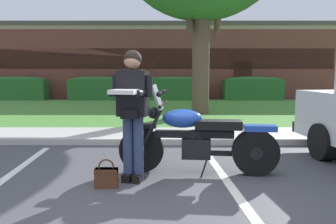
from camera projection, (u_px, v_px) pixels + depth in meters
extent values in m
plane|color=#424247|center=(169.00, 193.00, 3.93)|extent=(140.00, 140.00, 0.00)
cube|color=#B7B2A8|center=(169.00, 141.00, 6.64)|extent=(60.00, 0.20, 0.12)
cube|color=#B7B2A8|center=(169.00, 134.00, 7.49)|extent=(60.00, 1.50, 0.08)
cube|color=#478433|center=(169.00, 110.00, 12.63)|extent=(60.00, 8.86, 0.06)
cube|color=silver|center=(233.00, 187.00, 4.12)|extent=(0.37, 4.40, 0.01)
cylinder|color=black|center=(143.00, 150.00, 4.77)|extent=(0.65, 0.16, 0.64)
cylinder|color=black|center=(143.00, 150.00, 4.77)|extent=(0.19, 0.14, 0.18)
cylinder|color=black|center=(257.00, 152.00, 4.62)|extent=(0.65, 0.24, 0.64)
cylinder|color=black|center=(257.00, 152.00, 4.62)|extent=(0.20, 0.22, 0.18)
cube|color=black|center=(143.00, 126.00, 4.73)|extent=(0.45, 0.18, 0.06)
cube|color=blue|center=(261.00, 128.00, 4.57)|extent=(0.46, 0.24, 0.08)
cylinder|color=black|center=(151.00, 132.00, 4.65)|extent=(0.31, 0.07, 0.58)
cylinder|color=black|center=(153.00, 130.00, 4.81)|extent=(0.31, 0.07, 0.58)
sphere|color=black|center=(154.00, 113.00, 4.69)|extent=(0.17, 0.17, 0.17)
cylinder|color=black|center=(164.00, 104.00, 4.67)|extent=(0.10, 0.72, 0.03)
cylinder|color=black|center=(161.00, 107.00, 4.31)|extent=(0.05, 0.10, 0.04)
cylinder|color=black|center=(167.00, 102.00, 5.02)|extent=(0.05, 0.10, 0.04)
sphere|color=black|center=(160.00, 94.00, 4.35)|extent=(0.08, 0.08, 0.08)
sphere|color=black|center=(165.00, 92.00, 4.95)|extent=(0.08, 0.08, 0.08)
cube|color=#B2BCC6|center=(159.00, 97.00, 4.66)|extent=(0.17, 0.37, 0.35)
cube|color=black|center=(195.00, 134.00, 4.67)|extent=(1.10, 0.20, 0.10)
ellipsoid|color=blue|center=(183.00, 118.00, 4.66)|extent=(0.59, 0.37, 0.26)
cube|color=black|center=(219.00, 125.00, 4.62)|extent=(0.66, 0.34, 0.12)
cube|color=black|center=(197.00, 148.00, 4.69)|extent=(0.42, 0.28, 0.28)
cylinder|color=black|center=(195.00, 137.00, 4.68)|extent=(0.18, 0.14, 0.21)
cylinder|color=black|center=(200.00, 137.00, 4.67)|extent=(0.18, 0.14, 0.21)
cylinder|color=black|center=(223.00, 153.00, 4.81)|extent=(0.60, 0.14, 0.08)
cylinder|color=black|center=(237.00, 154.00, 4.79)|extent=(0.60, 0.14, 0.08)
cylinder|color=black|center=(206.00, 166.00, 4.55)|extent=(0.13, 0.11, 0.30)
cube|color=black|center=(140.00, 177.00, 4.38)|extent=(0.16, 0.26, 0.10)
cube|color=black|center=(129.00, 177.00, 4.41)|extent=(0.16, 0.26, 0.10)
cylinder|color=navy|center=(140.00, 149.00, 4.35)|extent=(0.14, 0.14, 0.86)
cylinder|color=navy|center=(129.00, 148.00, 4.38)|extent=(0.14, 0.14, 0.86)
cube|color=black|center=(134.00, 94.00, 4.28)|extent=(0.42, 0.29, 0.58)
cube|color=black|center=(134.00, 72.00, 4.25)|extent=(0.33, 0.26, 0.06)
sphere|color=#A87A5B|center=(134.00, 61.00, 4.24)|extent=(0.21, 0.21, 0.21)
sphere|color=black|center=(134.00, 59.00, 4.25)|extent=(0.23, 0.23, 0.23)
cube|color=black|center=(131.00, 114.00, 4.19)|extent=(0.24, 0.14, 0.12)
cylinder|color=black|center=(142.00, 93.00, 4.09)|extent=(0.16, 0.35, 0.09)
cylinder|color=black|center=(118.00, 93.00, 4.16)|extent=(0.16, 0.35, 0.09)
cylinder|color=black|center=(150.00, 86.00, 4.21)|extent=(0.10, 0.10, 0.28)
cylinder|color=black|center=(117.00, 86.00, 4.30)|extent=(0.10, 0.10, 0.28)
cube|color=white|center=(126.00, 92.00, 3.99)|extent=(0.38, 0.38, 0.05)
cube|color=#562D19|center=(108.00, 178.00, 4.14)|extent=(0.28, 0.12, 0.24)
cube|color=#562D19|center=(107.00, 170.00, 4.12)|extent=(0.28, 0.13, 0.04)
torus|color=#562D19|center=(107.00, 167.00, 4.12)|extent=(0.20, 0.02, 0.20)
cylinder|color=black|center=(325.00, 142.00, 5.42)|extent=(0.30, 0.62, 0.60)
cylinder|color=brown|center=(202.00, 65.00, 11.08)|extent=(0.57, 0.57, 3.39)
cylinder|color=brown|center=(220.00, 14.00, 10.89)|extent=(0.20, 1.28, 1.37)
cylinder|color=brown|center=(191.00, 13.00, 10.88)|extent=(0.20, 0.98, 1.43)
cube|color=#286028|center=(19.00, 90.00, 17.10)|extent=(3.04, 0.90, 1.10)
ellipsoid|color=#286028|center=(18.00, 79.00, 17.04)|extent=(2.88, 0.84, 0.28)
cube|color=#286028|center=(97.00, 90.00, 17.08)|extent=(2.66, 0.90, 1.10)
ellipsoid|color=#286028|center=(97.00, 79.00, 17.02)|extent=(2.52, 0.84, 0.28)
cube|color=#286028|center=(176.00, 90.00, 17.06)|extent=(2.84, 0.90, 1.10)
ellipsoid|color=#286028|center=(176.00, 79.00, 17.00)|extent=(2.70, 0.84, 0.28)
cube|color=#286028|center=(254.00, 90.00, 17.04)|extent=(2.96, 0.90, 1.10)
ellipsoid|color=#286028|center=(255.00, 79.00, 16.98)|extent=(2.81, 0.84, 0.28)
cube|color=brown|center=(165.00, 65.00, 23.36)|extent=(21.61, 11.16, 3.95)
cube|color=#998466|center=(164.00, 27.00, 17.64)|extent=(21.61, 0.10, 0.24)
cube|color=#4C4742|center=(165.00, 35.00, 23.11)|extent=(21.82, 11.27, 0.20)
cube|color=#1E282D|center=(164.00, 59.00, 17.82)|extent=(18.37, 0.06, 1.10)
cube|color=brown|center=(27.00, 59.00, 17.85)|extent=(0.08, 0.04, 1.20)
cube|color=brown|center=(95.00, 59.00, 17.83)|extent=(0.08, 0.04, 1.20)
cube|color=brown|center=(164.00, 59.00, 17.81)|extent=(0.08, 0.04, 1.20)
cube|color=brown|center=(232.00, 59.00, 17.79)|extent=(0.08, 0.04, 1.20)
cube|color=brown|center=(301.00, 59.00, 17.78)|extent=(0.08, 0.04, 1.20)
cube|color=#473323|center=(244.00, 80.00, 17.94)|extent=(1.00, 0.08, 2.10)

